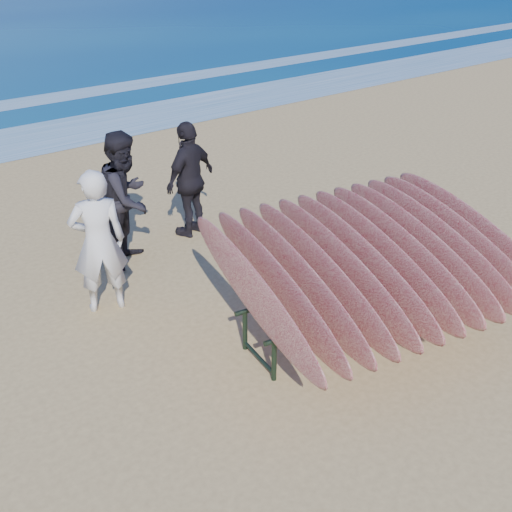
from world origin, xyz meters
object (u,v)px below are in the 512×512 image
at_px(person_dark_a, 126,198).
at_px(person_dark_b, 190,179).
at_px(surfboard_rack, 372,260).
at_px(person_white, 98,242).

relative_size(person_dark_a, person_dark_b, 1.07).
relative_size(surfboard_rack, person_white, 1.97).
distance_m(surfboard_rack, person_dark_a, 3.61).
distance_m(surfboard_rack, person_dark_b, 3.58).
height_order(person_white, person_dark_b, person_white).
bearing_deg(person_white, person_dark_a, -115.01).
height_order(surfboard_rack, person_dark_b, person_dark_b).
distance_m(person_white, person_dark_a, 1.32).
height_order(person_white, person_dark_a, person_dark_a).
bearing_deg(person_dark_a, person_white, -169.16).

